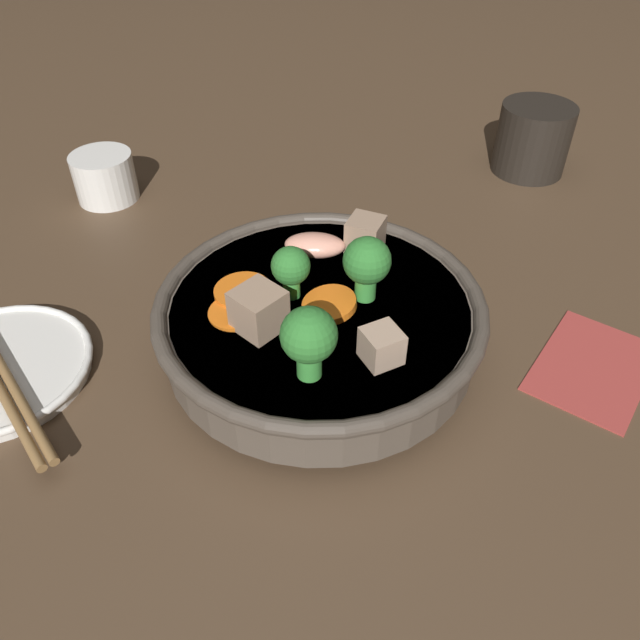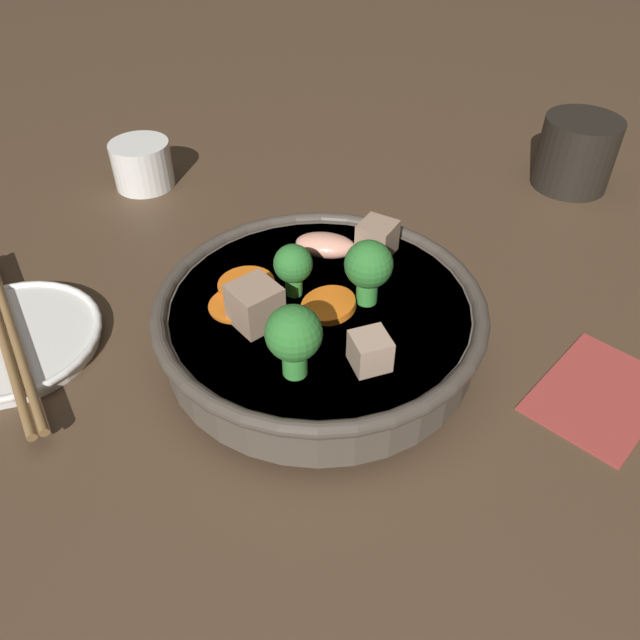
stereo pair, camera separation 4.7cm
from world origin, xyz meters
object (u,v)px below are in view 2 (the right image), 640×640
Objects in this scene: stirfry_bowl at (320,317)px; tea_cup at (142,164)px; side_saucer at (11,340)px; dark_mug at (577,152)px; chopsticks_pair at (7,331)px.

tea_cup is at bearing 70.34° from stirfry_bowl.
side_saucer is 0.27m from tea_cup.
stirfry_bowl reaches higher than tea_cup.
dark_mug is (0.51, -0.28, 0.03)m from side_saucer.
side_saucer is 2.22× the size of tea_cup.
stirfry_bowl is at bearing -56.97° from side_saucer.
side_saucer is at bearing 151.15° from dark_mug.
tea_cup is at bearing 23.23° from chopsticks_pair.
stirfry_bowl is 3.87× the size of tea_cup.
chopsticks_pair is (-0.13, 0.21, -0.02)m from stirfry_bowl.
stirfry_bowl is 0.39m from dark_mug.
side_saucer is at bearing 90.00° from chopsticks_pair.
chopsticks_pair is at bearing 151.15° from dark_mug.
stirfry_bowl is 1.74× the size of side_saucer.
side_saucer is 0.65× the size of chopsticks_pair.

